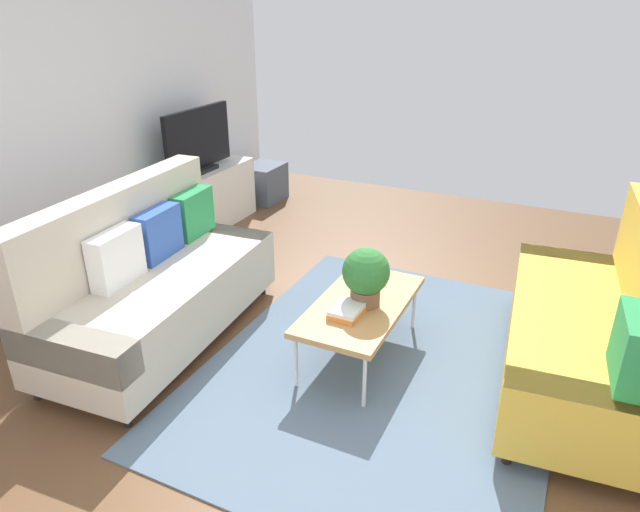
{
  "coord_description": "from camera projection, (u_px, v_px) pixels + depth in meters",
  "views": [
    {
      "loc": [
        -3.0,
        -1.11,
        2.26
      ],
      "look_at": [
        0.18,
        0.41,
        0.65
      ],
      "focal_mm": 31.62,
      "sensor_mm": 36.0,
      "label": 1
    }
  ],
  "objects": [
    {
      "name": "vase_0",
      "position": [
        157.0,
        178.0,
        5.33
      ],
      "size": [
        0.13,
        0.13,
        0.15
      ],
      "primitive_type": "cylinder",
      "color": "#33B29E",
      "rests_on": "tv_console"
    },
    {
      "name": "table_book_1",
      "position": [
        347.0,
        308.0,
        3.58
      ],
      "size": [
        0.24,
        0.18,
        0.03
      ],
      "primitive_type": "cube",
      "rotation": [
        0.0,
        0.0,
        -0.01
      ],
      "color": "silver",
      "rests_on": "table_book_0"
    },
    {
      "name": "vase_1",
      "position": [
        170.0,
        173.0,
        5.49
      ],
      "size": [
        0.12,
        0.12,
        0.15
      ],
      "primitive_type": "cylinder",
      "color": "#33B29E",
      "rests_on": "tv_console"
    },
    {
      "name": "ground_plane",
      "position": [
        364.0,
        363.0,
        3.84
      ],
      "size": [
        7.68,
        7.68,
        0.0
      ],
      "primitive_type": "plane",
      "color": "brown"
    },
    {
      "name": "table_book_0",
      "position": [
        347.0,
        312.0,
        3.6
      ],
      "size": [
        0.25,
        0.19,
        0.03
      ],
      "primitive_type": "cube",
      "rotation": [
        0.0,
        0.0,
        -0.05
      ],
      "color": "orange",
      "rests_on": "coffee_table"
    },
    {
      "name": "wall_far",
      "position": [
        31.0,
        115.0,
        4.33
      ],
      "size": [
        6.4,
        0.12,
        2.9
      ],
      "primitive_type": "cube",
      "color": "silver",
      "rests_on": "ground_plane"
    },
    {
      "name": "couch_beige",
      "position": [
        153.0,
        280.0,
        3.97
      ],
      "size": [
        1.96,
        0.98,
        1.1
      ],
      "rotation": [
        0.0,
        0.0,
        3.21
      ],
      "color": "beige",
      "rests_on": "ground_plane"
    },
    {
      "name": "tv",
      "position": [
        198.0,
        141.0,
        5.68
      ],
      "size": [
        1.0,
        0.2,
        0.64
      ],
      "color": "black",
      "rests_on": "tv_console"
    },
    {
      "name": "area_rug",
      "position": [
        384.0,
        366.0,
        3.8
      ],
      "size": [
        2.9,
        2.2,
        0.01
      ],
      "primitive_type": "cube",
      "color": "slate",
      "rests_on": "ground_plane"
    },
    {
      "name": "tv_console",
      "position": [
        202.0,
        200.0,
        5.95
      ],
      "size": [
        1.4,
        0.44,
        0.64
      ],
      "primitive_type": "cube",
      "color": "silver",
      "rests_on": "ground_plane"
    },
    {
      "name": "bottle_0",
      "position": [
        190.0,
        170.0,
        5.6
      ],
      "size": [
        0.06,
        0.06,
        0.14
      ],
      "primitive_type": "cylinder",
      "color": "red",
      "rests_on": "tv_console"
    },
    {
      "name": "potted_plant",
      "position": [
        366.0,
        275.0,
        3.64
      ],
      "size": [
        0.31,
        0.31,
        0.39
      ],
      "color": "brown",
      "rests_on": "coffee_table"
    },
    {
      "name": "storage_trunk",
      "position": [
        264.0,
        183.0,
        6.86
      ],
      "size": [
        0.52,
        0.4,
        0.44
      ],
      "primitive_type": "cube",
      "color": "#4C5666",
      "rests_on": "ground_plane"
    },
    {
      "name": "couch_green",
      "position": [
        596.0,
        328.0,
        3.42
      ],
      "size": [
        1.96,
        1.0,
        1.1
      ],
      "rotation": [
        0.0,
        0.0,
        0.09
      ],
      "color": "gold",
      "rests_on": "ground_plane"
    },
    {
      "name": "coffee_table",
      "position": [
        361.0,
        306.0,
        3.76
      ],
      "size": [
        1.1,
        0.56,
        0.42
      ],
      "color": "#B7844C",
      "rests_on": "ground_plane"
    }
  ]
}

